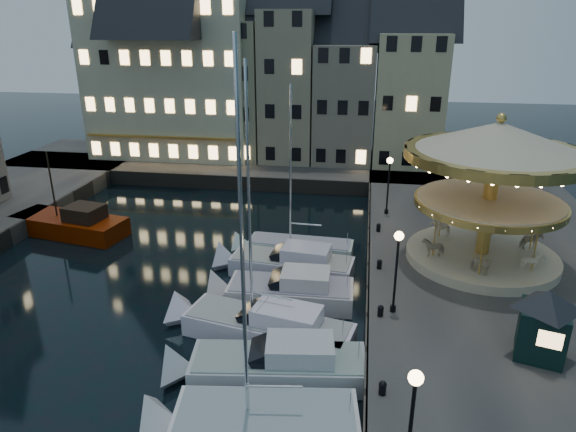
% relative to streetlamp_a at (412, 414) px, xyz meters
% --- Properties ---
extents(ground, '(160.00, 160.00, 0.00)m').
position_rel_streetlamp_a_xyz_m(ground, '(-7.20, 9.00, -4.02)').
color(ground, black).
rests_on(ground, ground).
extents(quay_east, '(16.00, 56.00, 1.30)m').
position_rel_streetlamp_a_xyz_m(quay_east, '(6.80, 15.00, -3.37)').
color(quay_east, '#474442').
rests_on(quay_east, ground).
extents(quay_north, '(44.00, 12.00, 1.30)m').
position_rel_streetlamp_a_xyz_m(quay_north, '(-15.20, 37.00, -3.37)').
color(quay_north, '#474442').
rests_on(quay_north, ground).
extents(quaywall_e, '(0.15, 44.00, 1.30)m').
position_rel_streetlamp_a_xyz_m(quaywall_e, '(-1.20, 15.00, -3.37)').
color(quaywall_e, '#47423A').
rests_on(quaywall_e, ground).
extents(quaywall_n, '(48.00, 0.15, 1.30)m').
position_rel_streetlamp_a_xyz_m(quaywall_n, '(-13.20, 31.00, -3.37)').
color(quaywall_n, '#47423A').
rests_on(quaywall_n, ground).
extents(streetlamp_a, '(0.44, 0.44, 4.17)m').
position_rel_streetlamp_a_xyz_m(streetlamp_a, '(0.00, 0.00, 0.00)').
color(streetlamp_a, black).
rests_on(streetlamp_a, quay_east).
extents(streetlamp_b, '(0.44, 0.44, 4.17)m').
position_rel_streetlamp_a_xyz_m(streetlamp_b, '(0.00, 10.00, 0.00)').
color(streetlamp_b, black).
rests_on(streetlamp_b, quay_east).
extents(streetlamp_c, '(0.44, 0.44, 4.17)m').
position_rel_streetlamp_a_xyz_m(streetlamp_c, '(0.00, 23.50, 0.00)').
color(streetlamp_c, black).
rests_on(streetlamp_c, quay_east).
extents(bollard_a, '(0.30, 0.30, 0.57)m').
position_rel_streetlamp_a_xyz_m(bollard_a, '(-0.60, 4.00, -2.41)').
color(bollard_a, black).
rests_on(bollard_a, quay_east).
extents(bollard_b, '(0.30, 0.30, 0.57)m').
position_rel_streetlamp_a_xyz_m(bollard_b, '(-0.60, 9.50, -2.41)').
color(bollard_b, black).
rests_on(bollard_b, quay_east).
extents(bollard_c, '(0.30, 0.30, 0.57)m').
position_rel_streetlamp_a_xyz_m(bollard_c, '(-0.60, 14.50, -2.41)').
color(bollard_c, black).
rests_on(bollard_c, quay_east).
extents(bollard_d, '(0.30, 0.30, 0.57)m').
position_rel_streetlamp_a_xyz_m(bollard_d, '(-0.60, 20.00, -2.41)').
color(bollard_d, black).
rests_on(bollard_d, quay_east).
extents(townhouse_na, '(5.50, 8.00, 12.80)m').
position_rel_streetlamp_a_xyz_m(townhouse_na, '(-26.70, 39.00, 3.76)').
color(townhouse_na, gray).
rests_on(townhouse_na, quay_north).
extents(townhouse_nb, '(6.16, 8.00, 13.80)m').
position_rel_streetlamp_a_xyz_m(townhouse_nb, '(-21.25, 39.00, 4.26)').
color(townhouse_nb, slate).
rests_on(townhouse_nb, quay_north).
extents(townhouse_nc, '(6.82, 8.00, 14.80)m').
position_rel_streetlamp_a_xyz_m(townhouse_nc, '(-15.20, 39.00, 4.76)').
color(townhouse_nc, gray).
rests_on(townhouse_nc, quay_north).
extents(townhouse_nd, '(5.50, 8.00, 15.80)m').
position_rel_streetlamp_a_xyz_m(townhouse_nd, '(-9.45, 39.00, 5.26)').
color(townhouse_nd, gray).
rests_on(townhouse_nd, quay_north).
extents(townhouse_ne, '(6.16, 8.00, 12.80)m').
position_rel_streetlamp_a_xyz_m(townhouse_ne, '(-4.00, 39.00, 3.76)').
color(townhouse_ne, slate).
rests_on(townhouse_ne, quay_north).
extents(townhouse_nf, '(6.82, 8.00, 13.80)m').
position_rel_streetlamp_a_xyz_m(townhouse_nf, '(2.05, 39.00, 4.26)').
color(townhouse_nf, tan).
rests_on(townhouse_nf, quay_north).
extents(hotel_corner, '(17.60, 9.00, 16.80)m').
position_rel_streetlamp_a_xyz_m(hotel_corner, '(-21.20, 39.00, 5.76)').
color(hotel_corner, beige).
rests_on(hotel_corner, quay_north).
extents(motorboat_a, '(7.91, 3.49, 13.11)m').
position_rel_streetlamp_a_xyz_m(motorboat_a, '(-5.35, 2.59, -3.48)').
color(motorboat_a, white).
rests_on(motorboat_a, ground).
extents(motorboat_b, '(8.59, 3.47, 2.15)m').
position_rel_streetlamp_a_xyz_m(motorboat_b, '(-5.26, 5.79, -3.37)').
color(motorboat_b, silver).
rests_on(motorboat_b, ground).
extents(motorboat_c, '(9.25, 4.16, 12.26)m').
position_rel_streetlamp_a_xyz_m(motorboat_c, '(-6.26, 8.72, -3.34)').
color(motorboat_c, silver).
rests_on(motorboat_c, ground).
extents(motorboat_d, '(7.78, 2.74, 2.15)m').
position_rel_streetlamp_a_xyz_m(motorboat_d, '(-5.73, 12.22, -3.38)').
color(motorboat_d, silver).
rests_on(motorboat_d, ground).
extents(motorboat_e, '(8.41, 3.26, 2.15)m').
position_rel_streetlamp_a_xyz_m(motorboat_e, '(-6.13, 15.52, -3.37)').
color(motorboat_e, silver).
rests_on(motorboat_e, ground).
extents(motorboat_f, '(7.76, 2.30, 10.29)m').
position_rel_streetlamp_a_xyz_m(motorboat_f, '(-6.12, 18.05, -3.49)').
color(motorboat_f, silver).
rests_on(motorboat_f, ground).
extents(red_fishing_boat, '(8.72, 4.39, 6.20)m').
position_rel_streetlamp_a_xyz_m(red_fishing_boat, '(-22.23, 19.28, -3.31)').
color(red_fishing_boat, '#601600').
rests_on(red_fishing_boat, ground).
extents(carousel, '(9.80, 9.80, 8.57)m').
position_rel_streetlamp_a_xyz_m(carousel, '(5.27, 16.47, 2.93)').
color(carousel, '#C4B292').
rests_on(carousel, quay_east).
extents(ticket_kiosk, '(2.95, 2.95, 3.46)m').
position_rel_streetlamp_a_xyz_m(ticket_kiosk, '(5.87, 7.42, -0.66)').
color(ticket_kiosk, black).
rests_on(ticket_kiosk, quay_east).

